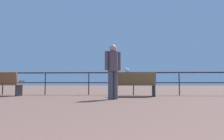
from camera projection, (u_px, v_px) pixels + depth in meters
pier_railing at (133, 78)px, 7.76m from camera, size 19.49×0.05×0.99m
bench_far_left at (0, 83)px, 7.23m from camera, size 1.66×0.72×0.95m
bench_near_left at (136, 84)px, 6.95m from camera, size 1.52×0.72×0.91m
person_by_bench at (113, 68)px, 5.85m from camera, size 0.51×0.35×1.78m
seagull_on_rail at (127, 70)px, 7.82m from camera, size 0.27×0.40×0.20m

